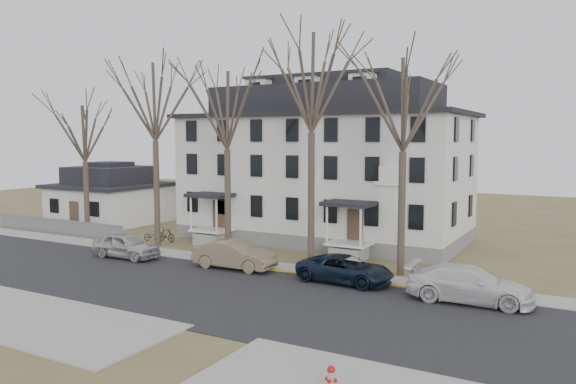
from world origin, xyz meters
The scene contains 19 objects.
ground centered at (0.00, 0.00, 0.00)m, with size 120.00×120.00×0.00m, color olive.
main_road centered at (0.00, 2.00, 0.00)m, with size 120.00×10.00×0.04m, color #27272A.
far_sidewalk centered at (0.00, 8.00, 0.00)m, with size 120.00×2.00×0.08m, color #A09F97.
yellow_curb centered at (5.00, 7.10, 0.00)m, with size 14.00×0.25×0.06m, color gold.
boarding_house centered at (-2.00, 17.95, 5.38)m, with size 20.80×12.36×12.05m.
small_house centered at (-22.00, 16.00, 2.25)m, with size 8.70×8.70×5.00m.
fence centered at (-21.00, 9.50, 0.00)m, with size 14.00×0.06×1.20m, color gray.
tree_far_left centered at (-11.00, 9.80, 10.34)m, with size 8.40×8.40×13.72m.
tree_mid_left centered at (-5.00, 9.80, 9.60)m, with size 7.80×7.80×12.74m.
tree_center centered at (1.00, 9.80, 11.08)m, with size 9.00×9.00×14.70m.
tree_mid_right centered at (6.50, 9.80, 9.60)m, with size 7.80×7.80×12.74m.
tree_bungalow centered at (-18.00, 9.80, 8.12)m, with size 6.60×6.60×10.78m.
car_silver centered at (-9.78, 5.60, 0.77)m, with size 1.83×4.54×1.55m, color #BABABA.
car_tan centered at (-2.23, 6.47, 0.80)m, with size 1.70×4.88×1.61m, color #816F55.
car_navy centered at (4.55, 6.67, 0.70)m, with size 2.32×5.02×1.40m, color black.
car_white centered at (10.87, 6.21, 0.82)m, with size 2.29×5.62×1.63m, color silver.
bicycle_left centered at (-12.21, 10.53, 0.42)m, with size 0.55×1.58×0.83m, color black.
bicycle_right centered at (-11.26, 10.96, 0.51)m, with size 0.48×1.70×1.02m, color black.
fire_hydrant centered at (9.18, -5.16, 0.42)m, with size 0.35×0.33×0.83m.
Camera 1 is at (15.77, -19.62, 7.45)m, focal length 35.00 mm.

